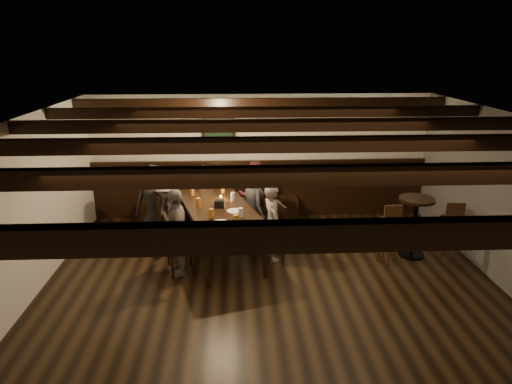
{
  "coord_description": "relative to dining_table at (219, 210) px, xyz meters",
  "views": [
    {
      "loc": [
        -0.5,
        -5.11,
        3.28
      ],
      "look_at": [
        -0.19,
        1.3,
        1.19
      ],
      "focal_mm": 32.0,
      "sensor_mm": 36.0,
      "label": 1
    }
  ],
  "objects": [
    {
      "name": "room",
      "position": [
        0.49,
        0.47,
        0.32
      ],
      "size": [
        7.0,
        7.0,
        7.0
      ],
      "color": "black",
      "rests_on": "ground"
    },
    {
      "name": "dining_table",
      "position": [
        0.0,
        0.0,
        0.0
      ],
      "size": [
        1.55,
        2.37,
        0.82
      ],
      "rotation": [
        0.0,
        0.0,
        0.29
      ],
      "color": "black",
      "rests_on": "floor"
    },
    {
      "name": "chair_left_near",
      "position": [
        -0.82,
        0.23,
        -0.45
      ],
      "size": [
        0.56,
        0.56,
        0.99
      ],
      "rotation": [
        0.0,
        0.0,
        -1.29
      ],
      "color": "black",
      "rests_on": "floor"
    },
    {
      "name": "chair_left_far",
      "position": [
        -0.56,
        -0.63,
        -0.47
      ],
      "size": [
        0.52,
        0.52,
        0.91
      ],
      "rotation": [
        0.0,
        0.0,
        -1.29
      ],
      "color": "black",
      "rests_on": "floor"
    },
    {
      "name": "chair_right_near",
      "position": [
        0.56,
        0.63,
        -0.49
      ],
      "size": [
        0.49,
        0.49,
        0.86
      ],
      "rotation": [
        0.0,
        0.0,
        1.86
      ],
      "color": "black",
      "rests_on": "floor"
    },
    {
      "name": "chair_right_far",
      "position": [
        0.82,
        -0.23,
        -0.47
      ],
      "size": [
        0.52,
        0.52,
        0.91
      ],
      "rotation": [
        0.0,
        0.0,
        1.86
      ],
      "color": "black",
      "rests_on": "floor"
    },
    {
      "name": "person_bench_left",
      "position": [
        -1.12,
        0.61,
        -0.07
      ],
      "size": [
        0.76,
        0.6,
        1.35
      ],
      "primitive_type": "imported",
      "rotation": [
        0.0,
        0.0,
        3.43
      ],
      "color": "black",
      "rests_on": "floor"
    },
    {
      "name": "person_bench_centre",
      "position": [
        -0.3,
        1.01,
        -0.13
      ],
      "size": [
        0.52,
        0.41,
        1.24
      ],
      "primitive_type": "imported",
      "rotation": [
        0.0,
        0.0,
        3.43
      ],
      "color": "gray",
      "rests_on": "floor"
    },
    {
      "name": "person_bench_right",
      "position": [
        0.61,
        1.12,
        -0.11
      ],
      "size": [
        0.73,
        0.64,
        1.28
      ],
      "primitive_type": "imported",
      "rotation": [
        0.0,
        0.0,
        3.43
      ],
      "color": "maroon",
      "rests_on": "floor"
    },
    {
      "name": "person_left_near",
      "position": [
        -0.85,
        0.22,
        -0.13
      ],
      "size": [
        0.66,
        0.89,
        1.23
      ],
      "primitive_type": "imported",
      "rotation": [
        0.0,
        0.0,
        -1.29
      ],
      "color": "#9F9086",
      "rests_on": "floor"
    },
    {
      "name": "person_left_far",
      "position": [
        -0.59,
        -0.64,
        -0.09
      ],
      "size": [
        0.53,
        0.84,
        1.32
      ],
      "primitive_type": "imported",
      "rotation": [
        0.0,
        0.0,
        -1.29
      ],
      "color": "gray",
      "rests_on": "floor"
    },
    {
      "name": "person_right_near",
      "position": [
        0.59,
        0.64,
        -0.1
      ],
      "size": [
        0.57,
        0.72,
        1.29
      ],
      "primitive_type": "imported",
      "rotation": [
        0.0,
        0.0,
        1.86
      ],
      "color": "#2C2B2E",
      "rests_on": "floor"
    },
    {
      "name": "person_right_far",
      "position": [
        0.85,
        -0.22,
        -0.13
      ],
      "size": [
        0.41,
        0.52,
        1.24
      ],
      "primitive_type": "imported",
      "rotation": [
        0.0,
        0.0,
        1.86
      ],
      "color": "gray",
      "rests_on": "floor"
    },
    {
      "name": "pint_a",
      "position": [
        -0.47,
        0.59,
        0.14
      ],
      "size": [
        0.07,
        0.07,
        0.14
      ],
      "primitive_type": "cylinder",
      "color": "#BF7219",
      "rests_on": "dining_table"
    },
    {
      "name": "pint_b",
      "position": [
        0.06,
        0.69,
        0.14
      ],
      "size": [
        0.07,
        0.07,
        0.14
      ],
      "primitive_type": "cylinder",
      "color": "#BF7219",
      "rests_on": "dining_table"
    },
    {
      "name": "pint_c",
      "position": [
        -0.32,
        0.01,
        0.14
      ],
      "size": [
        0.07,
        0.07,
        0.14
      ],
      "primitive_type": "cylinder",
      "color": "#BF7219",
      "rests_on": "dining_table"
    },
    {
      "name": "pint_d",
      "position": [
        0.23,
        0.28,
        0.14
      ],
      "size": [
        0.07,
        0.07,
        0.14
      ],
      "primitive_type": "cylinder",
      "color": "silver",
      "rests_on": "dining_table"
    },
    {
      "name": "pint_e",
      "position": [
        -0.08,
        -0.49,
        0.14
      ],
      "size": [
        0.07,
        0.07,
        0.14
      ],
      "primitive_type": "cylinder",
      "color": "#BF7219",
      "rests_on": "dining_table"
    },
    {
      "name": "pint_f",
      "position": [
        0.35,
        -0.47,
        0.14
      ],
      "size": [
        0.07,
        0.07,
        0.14
      ],
      "primitive_type": "cylinder",
      "color": "silver",
      "rests_on": "dining_table"
    },
    {
      "name": "pint_g",
      "position": [
        0.27,
        -0.75,
        0.14
      ],
      "size": [
        0.07,
        0.07,
        0.14
      ],
      "primitive_type": "cylinder",
      "color": "#BF7219",
      "rests_on": "dining_table"
    },
    {
      "name": "plate_near",
      "position": [
        0.05,
        -0.71,
        0.07
      ],
      "size": [
        0.24,
        0.24,
        0.01
      ],
      "primitive_type": "cylinder",
      "color": "white",
      "rests_on": "dining_table"
    },
    {
      "name": "plate_far",
      "position": [
        0.26,
        -0.24,
        0.07
      ],
      "size": [
        0.24,
        0.24,
        0.01
      ],
      "primitive_type": "cylinder",
      "color": "white",
      "rests_on": "dining_table"
    },
    {
      "name": "condiment_caddy",
      "position": [
        0.01,
        -0.05,
        0.13
      ],
      "size": [
        0.15,
        0.1,
        0.12
      ],
      "primitive_type": "cube",
      "color": "black",
      "rests_on": "dining_table"
    },
    {
      "name": "candle",
      "position": [
        0.03,
        0.32,
        0.09
      ],
      "size": [
        0.05,
        0.05,
        0.05
      ],
      "primitive_type": "cylinder",
      "color": "beige",
      "rests_on": "dining_table"
    },
    {
      "name": "high_top_table",
      "position": [
        3.12,
        -0.23,
        -0.1
      ],
      "size": [
        0.56,
        0.56,
        0.99
      ],
      "color": "black",
      "rests_on": "floor"
    },
    {
      "name": "bar_stool_left",
      "position": [
        2.62,
        -0.43,
        -0.38
      ],
      "size": [
        0.31,
        0.33,
        1.0
      ],
      "rotation": [
        0.0,
        0.0,
        0.06
      ],
      "color": "#3C2113",
      "rests_on": "floor"
    },
    {
      "name": "bar_stool_right",
      "position": [
        3.62,
        -0.38,
        -0.38
      ],
      "size": [
        0.31,
        0.33,
        1.0
      ],
      "rotation": [
        0.0,
        0.0,
        -0.11
      ],
      "color": "#3C2113",
      "rests_on": "floor"
    }
  ]
}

